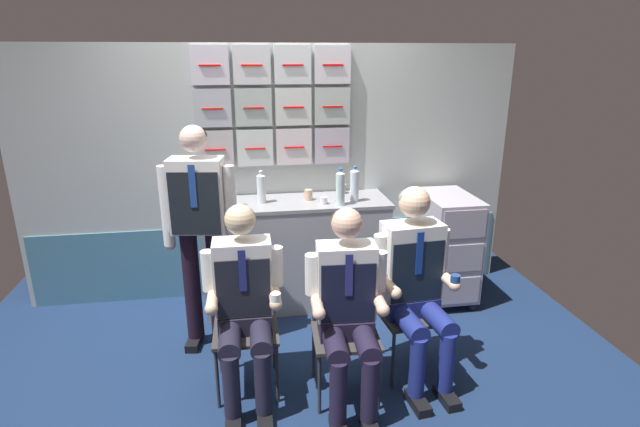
{
  "coord_description": "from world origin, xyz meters",
  "views": [
    {
      "loc": [
        -0.26,
        -2.79,
        2.06
      ],
      "look_at": [
        0.23,
        0.27,
        1.06
      ],
      "focal_mm": 27.79,
      "sensor_mm": 36.0,
      "label": 1
    }
  ],
  "objects_px": {
    "paper_cup_blue": "(324,200)",
    "crew_member_by_counter": "(415,277)",
    "service_trolley": "(446,244)",
    "crew_member_left": "(244,298)",
    "folding_chair_by_counter": "(404,295)",
    "folding_chair_right": "(343,315)",
    "crew_member_standing": "(200,222)",
    "folding_chair_left": "(245,310)",
    "water_bottle_clear": "(261,188)",
    "crew_member_right": "(348,303)"
  },
  "relations": [
    {
      "from": "service_trolley",
      "to": "folding_chair_right",
      "type": "bearing_deg",
      "value": -136.97
    },
    {
      "from": "service_trolley",
      "to": "folding_chair_left",
      "type": "distance_m",
      "value": 1.95
    },
    {
      "from": "crew_member_left",
      "to": "water_bottle_clear",
      "type": "bearing_deg",
      "value": 81.57
    },
    {
      "from": "folding_chair_left",
      "to": "crew_member_by_counter",
      "type": "relative_size",
      "value": 0.64
    },
    {
      "from": "water_bottle_clear",
      "to": "paper_cup_blue",
      "type": "distance_m",
      "value": 0.51
    },
    {
      "from": "crew_member_left",
      "to": "folding_chair_by_counter",
      "type": "relative_size",
      "value": 1.49
    },
    {
      "from": "folding_chair_right",
      "to": "crew_member_standing",
      "type": "xyz_separation_m",
      "value": [
        -0.89,
        0.62,
        0.45
      ]
    },
    {
      "from": "water_bottle_clear",
      "to": "paper_cup_blue",
      "type": "bearing_deg",
      "value": -12.85
    },
    {
      "from": "folding_chair_right",
      "to": "crew_member_by_counter",
      "type": "relative_size",
      "value": 0.64
    },
    {
      "from": "folding_chair_left",
      "to": "crew_member_by_counter",
      "type": "bearing_deg",
      "value": -6.24
    },
    {
      "from": "service_trolley",
      "to": "crew_member_right",
      "type": "relative_size",
      "value": 0.76
    },
    {
      "from": "water_bottle_clear",
      "to": "paper_cup_blue",
      "type": "relative_size",
      "value": 4.39
    },
    {
      "from": "crew_member_left",
      "to": "crew_member_right",
      "type": "xyz_separation_m",
      "value": [
        0.6,
        -0.16,
        -0.0
      ]
    },
    {
      "from": "folding_chair_by_counter",
      "to": "paper_cup_blue",
      "type": "distance_m",
      "value": 1.05
    },
    {
      "from": "folding_chair_left",
      "to": "folding_chair_by_counter",
      "type": "bearing_deg",
      "value": 2.0
    },
    {
      "from": "crew_member_standing",
      "to": "paper_cup_blue",
      "type": "bearing_deg",
      "value": 24.22
    },
    {
      "from": "paper_cup_blue",
      "to": "crew_member_by_counter",
      "type": "bearing_deg",
      "value": -67.2
    },
    {
      "from": "folding_chair_left",
      "to": "crew_member_left",
      "type": "relative_size",
      "value": 0.67
    },
    {
      "from": "crew_member_left",
      "to": "folding_chair_by_counter",
      "type": "distance_m",
      "value": 1.1
    },
    {
      "from": "folding_chair_left",
      "to": "paper_cup_blue",
      "type": "xyz_separation_m",
      "value": [
        0.66,
        0.89,
        0.44
      ]
    },
    {
      "from": "folding_chair_right",
      "to": "crew_member_by_counter",
      "type": "height_order",
      "value": "crew_member_by_counter"
    },
    {
      "from": "service_trolley",
      "to": "crew_member_right",
      "type": "height_order",
      "value": "crew_member_right"
    },
    {
      "from": "crew_member_left",
      "to": "paper_cup_blue",
      "type": "xyz_separation_m",
      "value": [
        0.66,
        1.05,
        0.28
      ]
    },
    {
      "from": "service_trolley",
      "to": "crew_member_by_counter",
      "type": "relative_size",
      "value": 0.73
    },
    {
      "from": "crew_member_right",
      "to": "water_bottle_clear",
      "type": "height_order",
      "value": "crew_member_right"
    },
    {
      "from": "folding_chair_left",
      "to": "crew_member_left",
      "type": "distance_m",
      "value": 0.23
    },
    {
      "from": "folding_chair_right",
      "to": "folding_chair_by_counter",
      "type": "relative_size",
      "value": 1.0
    },
    {
      "from": "service_trolley",
      "to": "water_bottle_clear",
      "type": "bearing_deg",
      "value": 175.94
    },
    {
      "from": "crew_member_by_counter",
      "to": "service_trolley",
      "type": "bearing_deg",
      "value": 57.32
    },
    {
      "from": "service_trolley",
      "to": "folding_chair_left",
      "type": "height_order",
      "value": "service_trolley"
    },
    {
      "from": "paper_cup_blue",
      "to": "folding_chair_right",
      "type": "bearing_deg",
      "value": -92.81
    },
    {
      "from": "folding_chair_left",
      "to": "water_bottle_clear",
      "type": "distance_m",
      "value": 1.15
    },
    {
      "from": "crew_member_by_counter",
      "to": "crew_member_standing",
      "type": "relative_size",
      "value": 0.79
    },
    {
      "from": "crew_member_left",
      "to": "crew_member_standing",
      "type": "height_order",
      "value": "crew_member_standing"
    },
    {
      "from": "crew_member_standing",
      "to": "paper_cup_blue",
      "type": "distance_m",
      "value": 1.03
    },
    {
      "from": "crew_member_left",
      "to": "folding_chair_right",
      "type": "xyz_separation_m",
      "value": [
        0.61,
        0.0,
        -0.17
      ]
    },
    {
      "from": "service_trolley",
      "to": "folding_chair_right",
      "type": "xyz_separation_m",
      "value": [
        -1.12,
        -1.05,
        0.0
      ]
    },
    {
      "from": "folding_chair_right",
      "to": "paper_cup_blue",
      "type": "relative_size",
      "value": 13.72
    },
    {
      "from": "crew_member_by_counter",
      "to": "paper_cup_blue",
      "type": "height_order",
      "value": "crew_member_by_counter"
    },
    {
      "from": "service_trolley",
      "to": "folding_chair_by_counter",
      "type": "xyz_separation_m",
      "value": [
        -0.66,
        -0.85,
        0.0
      ]
    },
    {
      "from": "crew_member_by_counter",
      "to": "folding_chair_by_counter",
      "type": "bearing_deg",
      "value": 95.63
    },
    {
      "from": "service_trolley",
      "to": "crew_member_by_counter",
      "type": "height_order",
      "value": "crew_member_by_counter"
    },
    {
      "from": "crew_member_by_counter",
      "to": "crew_member_standing",
      "type": "height_order",
      "value": "crew_member_standing"
    },
    {
      "from": "service_trolley",
      "to": "crew_member_by_counter",
      "type": "xyz_separation_m",
      "value": [
        -0.65,
        -1.01,
        0.21
      ]
    },
    {
      "from": "folding_chair_by_counter",
      "to": "paper_cup_blue",
      "type": "relative_size",
      "value": 13.72
    },
    {
      "from": "folding_chair_by_counter",
      "to": "crew_member_standing",
      "type": "xyz_separation_m",
      "value": [
        -1.35,
        0.43,
        0.45
      ]
    },
    {
      "from": "service_trolley",
      "to": "crew_member_left",
      "type": "bearing_deg",
      "value": -148.76
    },
    {
      "from": "folding_chair_left",
      "to": "crew_member_standing",
      "type": "bearing_deg",
      "value": 121.23
    },
    {
      "from": "folding_chair_left",
      "to": "paper_cup_blue",
      "type": "distance_m",
      "value": 1.19
    },
    {
      "from": "folding_chair_by_counter",
      "to": "crew_member_by_counter",
      "type": "xyz_separation_m",
      "value": [
        0.02,
        -0.16,
        0.2
      ]
    }
  ]
}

